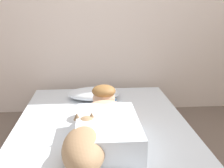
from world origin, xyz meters
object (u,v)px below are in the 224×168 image
object	(u,v)px
pillow	(94,94)
dog	(84,145)
coffee_cup	(108,100)
bed	(103,143)
cell_phone	(120,158)
person_lying	(106,121)

from	to	relation	value
pillow	dog	xyz separation A→B (m)	(-0.07, -1.14, 0.05)
dog	coffee_cup	xyz separation A→B (m)	(0.21, 0.97, -0.07)
bed	dog	world-z (taller)	dog
pillow	dog	bearing A→B (deg)	-93.70
bed	cell_phone	distance (m)	0.53
person_lying	dog	distance (m)	0.37
pillow	bed	bearing A→B (deg)	-84.87
coffee_cup	cell_phone	xyz separation A→B (m)	(0.01, -0.97, -0.03)
pillow	coffee_cup	distance (m)	0.21
person_lying	coffee_cup	xyz separation A→B (m)	(0.05, 0.63, -0.07)
bed	cell_phone	world-z (taller)	cell_phone
pillow	person_lying	size ratio (longest dim) A/B	0.57
cell_phone	bed	bearing A→B (deg)	99.84
bed	pillow	size ratio (longest dim) A/B	3.89
cell_phone	pillow	bearing A→B (deg)	97.21
person_lying	bed	bearing A→B (deg)	98.06
bed	cell_phone	xyz separation A→B (m)	(0.09, -0.50, 0.16)
person_lying	cell_phone	world-z (taller)	person_lying
person_lying	pillow	bearing A→B (deg)	95.72
pillow	person_lying	world-z (taller)	person_lying
bed	coffee_cup	bearing A→B (deg)	80.80
person_lying	dog	xyz separation A→B (m)	(-0.15, -0.34, -0.00)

